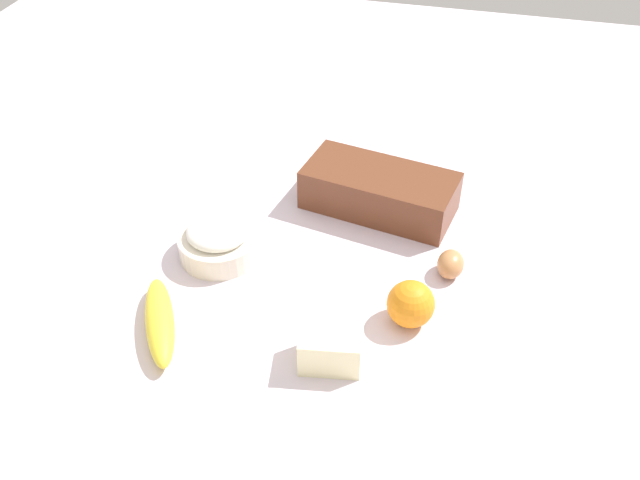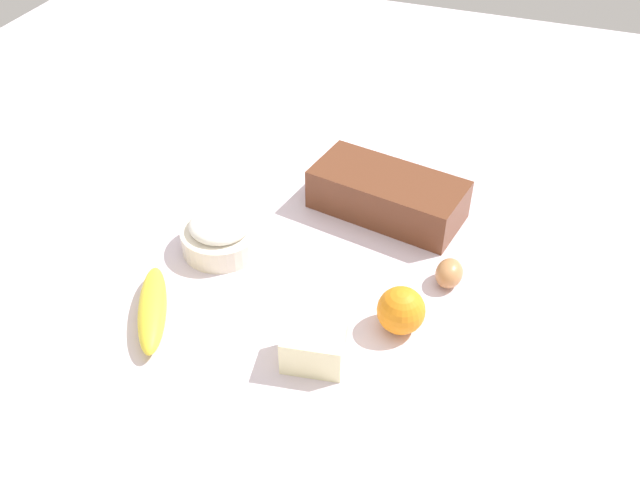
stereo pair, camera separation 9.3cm
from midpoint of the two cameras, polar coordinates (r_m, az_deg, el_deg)
The scene contains 7 objects.
ground_plane at distance 1.21m, azimuth 2.20°, elevation -1.89°, with size 2.40×2.40×0.02m, color silver.
loaf_pan at distance 1.29m, azimuth 7.70°, elevation 3.76°, with size 0.30×0.18×0.08m.
flour_bowl at distance 1.20m, azimuth -6.07°, elevation 0.49°, with size 0.14×0.14×0.07m.
banana at distance 1.10m, azimuth -11.44°, elevation -5.72°, with size 0.19×0.04×0.04m, color yellow.
orange_fruit at distance 1.07m, azimuth 9.25°, elevation -5.89°, with size 0.08×0.08×0.08m, color orange.
butter_block at distance 1.01m, azimuth 2.12°, elevation -9.10°, with size 0.09×0.06×0.06m, color #F4EDB2.
egg_near_butter at distance 1.16m, azimuth 12.95°, elevation -2.78°, with size 0.04×0.04×0.06m, color #B87C4B.
Camera 2 is at (0.31, -0.84, 0.79)m, focal length 38.48 mm.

